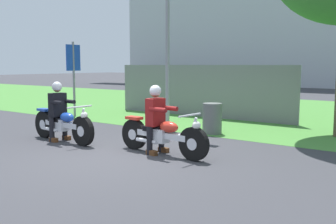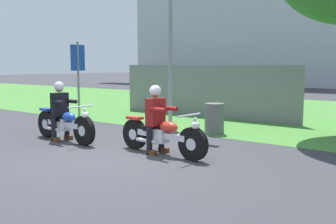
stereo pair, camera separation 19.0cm
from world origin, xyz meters
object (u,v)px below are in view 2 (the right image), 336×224
motorcycle_lead (162,135)px  rider_follow (60,106)px  trash_can (214,119)px  sign_banner (78,67)px  rider_lead (156,114)px  motorcycle_follow (65,124)px

motorcycle_lead → rider_follow: bearing=-170.0°
trash_can → sign_banner: sign_banner is taller
motorcycle_lead → rider_follow: size_ratio=1.59×
rider_follow → trash_can: 3.92m
rider_lead → motorcycle_follow: bearing=-168.6°
rider_lead → sign_banner: (-5.99, 2.92, 0.90)m
motorcycle_lead → motorcycle_follow: 2.74m
motorcycle_lead → sign_banner: sign_banner is taller
rider_follow → sign_banner: 4.69m
motorcycle_follow → sign_banner: sign_banner is taller
motorcycle_lead → rider_lead: rider_lead is taller
motorcycle_lead → motorcycle_follow: bearing=-169.3°
trash_can → sign_banner: 5.87m
motorcycle_follow → sign_banner: bearing=140.6°
rider_follow → motorcycle_follow: bearing=-0.8°
motorcycle_lead → rider_follow: rider_follow is taller
motorcycle_lead → motorcycle_follow: motorcycle_follow is taller
rider_follow → motorcycle_lead: bearing=10.0°
rider_lead → rider_follow: bearing=-169.3°
motorcycle_lead → sign_banner: size_ratio=0.87×
sign_banner → rider_lead: bearing=-26.0°
sign_banner → trash_can: bearing=-2.1°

